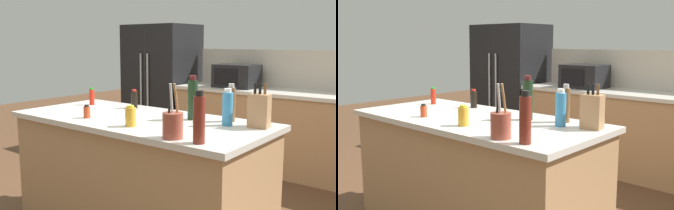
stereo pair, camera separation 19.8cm
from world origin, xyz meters
TOP-DOWN VIEW (x-y plane):
  - back_counter_run at (0.30, 2.20)m, footprint 2.79×0.66m
  - wall_backsplash at (0.30, 2.52)m, footprint 2.75×0.03m
  - kitchen_island at (0.00, 0.00)m, footprint 1.96×0.88m
  - refrigerator at (-1.61, 2.25)m, footprint 0.94×0.75m
  - microwave at (-0.38, 2.20)m, footprint 0.50×0.39m
  - knife_block at (0.84, 0.23)m, footprint 0.14×0.12m
  - utensil_crock at (0.58, -0.34)m, footprint 0.12×0.12m
  - vinegar_bottle at (0.76, -0.34)m, footprint 0.07×0.07m
  - pepper_grinder at (0.60, 0.30)m, footprint 0.06×0.06m
  - honey_jar at (0.16, -0.25)m, footprint 0.07×0.07m
  - soy_sauce_bottle at (-0.32, 0.30)m, footprint 0.06×0.06m
  - hot_sauce_bottle at (-0.73, 0.19)m, footprint 0.04×0.04m
  - dish_soap_bottle at (0.65, 0.16)m, footprint 0.07×0.07m
  - wine_bottle at (0.35, 0.19)m, footprint 0.07×0.07m
  - spice_jar_paprika at (-0.29, -0.24)m, footprint 0.05×0.05m

SIDE VIEW (x-z plane):
  - back_counter_run at x=0.30m, z-range 0.00..0.94m
  - kitchen_island at x=0.00m, z-range 0.00..0.94m
  - refrigerator at x=-1.61m, z-range 0.00..1.73m
  - spice_jar_paprika at x=-0.29m, z-range 0.94..1.03m
  - honey_jar at x=0.16m, z-range 0.94..1.08m
  - hot_sauce_bottle at x=-0.73m, z-range 0.94..1.09m
  - soy_sauce_bottle at x=-0.32m, z-range 0.94..1.09m
  - utensil_crock at x=0.58m, z-range 0.86..1.18m
  - knife_block at x=0.84m, z-range 0.91..1.20m
  - dish_soap_bottle at x=0.65m, z-range 0.93..1.18m
  - pepper_grinder at x=0.60m, z-range 0.93..1.20m
  - vinegar_bottle at x=0.76m, z-range 0.93..1.22m
  - microwave at x=-0.38m, z-range 0.94..1.22m
  - wine_bottle at x=0.35m, z-range 0.93..1.25m
  - wall_backsplash at x=0.30m, z-range 0.94..1.40m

